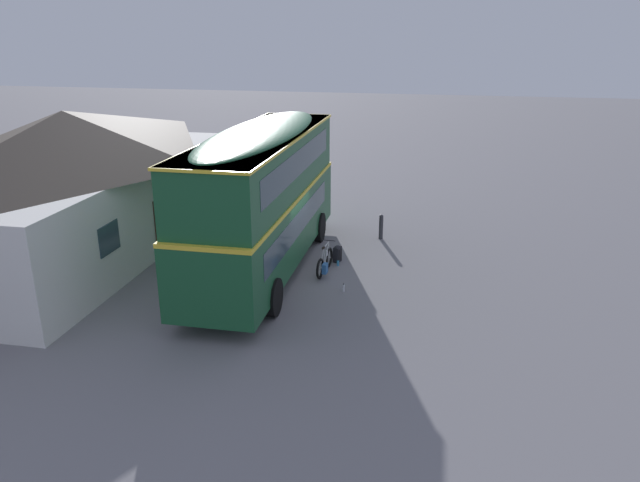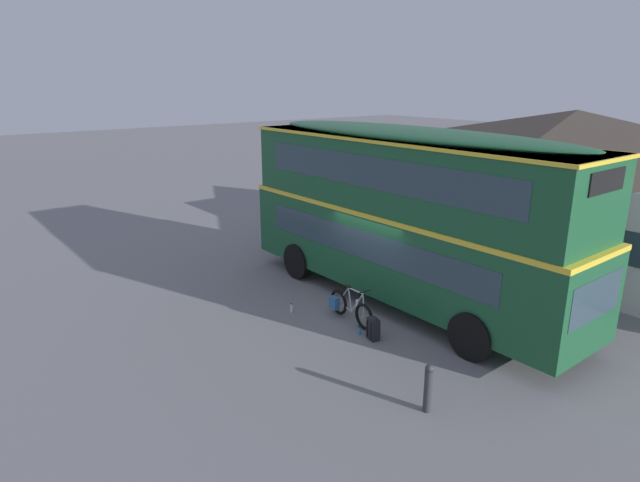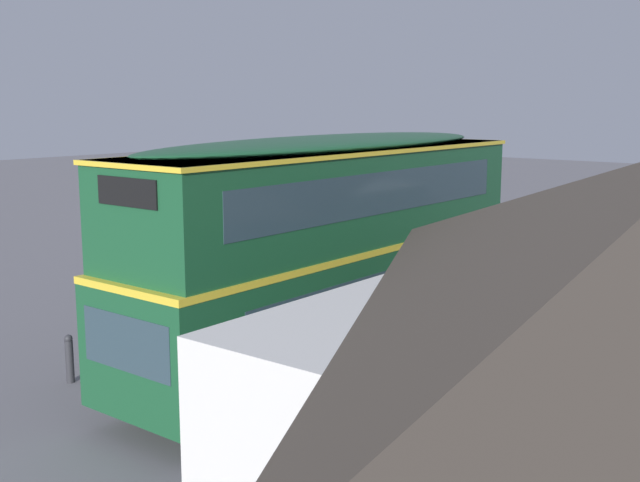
{
  "view_description": "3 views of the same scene",
  "coord_description": "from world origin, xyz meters",
  "px_view_note": "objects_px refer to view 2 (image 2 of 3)",
  "views": [
    {
      "loc": [
        -17.8,
        -5.11,
        7.61
      ],
      "look_at": [
        -1.26,
        -1.6,
        1.66
      ],
      "focal_mm": 33.73,
      "sensor_mm": 36.0,
      "label": 1
    },
    {
      "loc": [
        9.65,
        -9.73,
        5.92
      ],
      "look_at": [
        -1.07,
        -1.35,
        1.81
      ],
      "focal_mm": 29.96,
      "sensor_mm": 36.0,
      "label": 2
    },
    {
      "loc": [
        12.55,
        10.32,
        5.44
      ],
      "look_at": [
        -1.27,
        -0.89,
        2.3
      ],
      "focal_mm": 44.55,
      "sensor_mm": 36.0,
      "label": 3
    }
  ],
  "objects_px": {
    "water_bottle_blue_sports": "(359,331)",
    "kerb_bollard": "(428,387)",
    "water_bottle_clear_plastic": "(292,308)",
    "touring_bicycle": "(349,307)",
    "double_decker_bus": "(404,209)",
    "backpack_on_ground": "(373,328)"
  },
  "relations": [
    {
      "from": "double_decker_bus",
      "to": "backpack_on_ground",
      "type": "distance_m",
      "value": 3.45
    },
    {
      "from": "water_bottle_clear_plastic",
      "to": "kerb_bollard",
      "type": "height_order",
      "value": "kerb_bollard"
    },
    {
      "from": "water_bottle_blue_sports",
      "to": "kerb_bollard",
      "type": "distance_m",
      "value": 3.33
    },
    {
      "from": "double_decker_bus",
      "to": "water_bottle_blue_sports",
      "type": "bearing_deg",
      "value": -69.77
    },
    {
      "from": "backpack_on_ground",
      "to": "water_bottle_clear_plastic",
      "type": "xyz_separation_m",
      "value": [
        -2.45,
        -0.65,
        -0.18
      ]
    },
    {
      "from": "touring_bicycle",
      "to": "backpack_on_ground",
      "type": "xyz_separation_m",
      "value": [
        1.13,
        -0.21,
        -0.07
      ]
    },
    {
      "from": "backpack_on_ground",
      "to": "double_decker_bus",
      "type": "bearing_deg",
      "value": 119.23
    },
    {
      "from": "touring_bicycle",
      "to": "kerb_bollard",
      "type": "height_order",
      "value": "touring_bicycle"
    },
    {
      "from": "backpack_on_ground",
      "to": "water_bottle_clear_plastic",
      "type": "height_order",
      "value": "backpack_on_ground"
    },
    {
      "from": "touring_bicycle",
      "to": "kerb_bollard",
      "type": "bearing_deg",
      "value": -20.18
    },
    {
      "from": "water_bottle_blue_sports",
      "to": "double_decker_bus",
      "type": "bearing_deg",
      "value": 110.23
    },
    {
      "from": "touring_bicycle",
      "to": "kerb_bollard",
      "type": "distance_m",
      "value": 4.11
    },
    {
      "from": "backpack_on_ground",
      "to": "touring_bicycle",
      "type": "bearing_deg",
      "value": 169.34
    },
    {
      "from": "backpack_on_ground",
      "to": "water_bottle_clear_plastic",
      "type": "relative_size",
      "value": 2.27
    },
    {
      "from": "water_bottle_blue_sports",
      "to": "kerb_bollard",
      "type": "relative_size",
      "value": 0.23
    },
    {
      "from": "backpack_on_ground",
      "to": "kerb_bollard",
      "type": "xyz_separation_m",
      "value": [
        2.73,
        -1.2,
        0.2
      ]
    },
    {
      "from": "water_bottle_blue_sports",
      "to": "touring_bicycle",
      "type": "bearing_deg",
      "value": 157.24
    },
    {
      "from": "backpack_on_ground",
      "to": "water_bottle_blue_sports",
      "type": "relative_size",
      "value": 2.65
    },
    {
      "from": "touring_bicycle",
      "to": "water_bottle_blue_sports",
      "type": "bearing_deg",
      "value": -22.76
    },
    {
      "from": "water_bottle_clear_plastic",
      "to": "touring_bicycle",
      "type": "bearing_deg",
      "value": 33.17
    },
    {
      "from": "double_decker_bus",
      "to": "kerb_bollard",
      "type": "bearing_deg",
      "value": -40.76
    },
    {
      "from": "double_decker_bus",
      "to": "touring_bicycle",
      "type": "distance_m",
      "value": 3.03
    }
  ]
}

